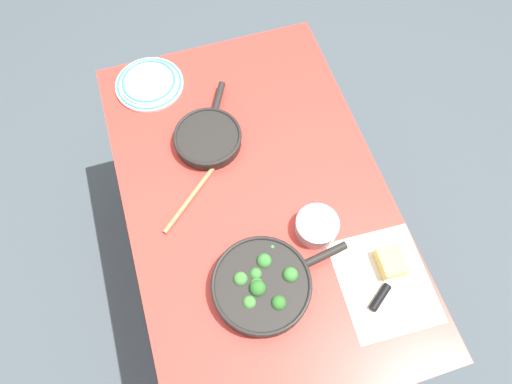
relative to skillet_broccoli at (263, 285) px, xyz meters
The scene contains 10 objects.
ground_plane 0.84m from the skillet_broccoli, 13.60° to the right, with size 14.00×14.00×0.00m, color #424C51.
dining_table_red 0.32m from the skillet_broccoli, 13.60° to the right, with size 1.31×0.82×0.76m.
skillet_broccoli is the anchor object (origin of this frame).
skillet_eggs 0.53m from the skillet_broccoli, ahead, with size 0.32×0.23×0.05m.
wooden_spoon 0.40m from the skillet_broccoli, ahead, with size 0.27×0.30×0.02m.
parchment_sheet 0.36m from the skillet_broccoli, 104.51° to the right, with size 0.32×0.27×0.00m.
grater_knife 0.36m from the skillet_broccoli, 107.38° to the right, with size 0.15×0.20×0.02m.
cheese_block 0.38m from the skillet_broccoli, 96.81° to the right, with size 0.09×0.07×0.05m.
dinner_plate_stack 0.83m from the skillet_broccoli, 11.37° to the left, with size 0.24×0.24×0.03m.
prep_bowl_steel 0.24m from the skillet_broccoli, 59.78° to the right, with size 0.13×0.13×0.05m.
Camera 1 is at (-0.59, 0.19, 2.06)m, focal length 32.00 mm.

